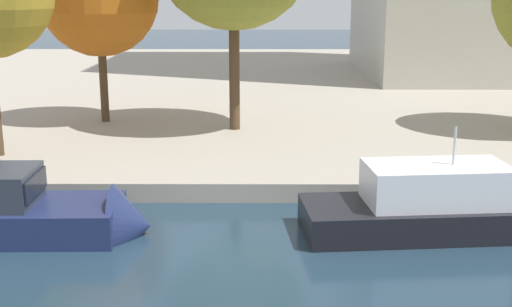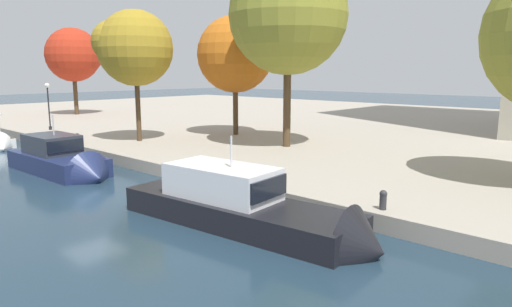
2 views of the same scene
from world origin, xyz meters
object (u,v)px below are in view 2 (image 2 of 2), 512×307
at_px(motor_yacht_1, 63,164).
at_px(tree_5, 133,48).
at_px(mooring_bollard_0, 383,199).
at_px(lamp_post, 48,100).
at_px(tree_2, 75,56).
at_px(mooring_bollard_1, 77,138).
at_px(motor_yacht_2, 249,212).
at_px(tree_3, 234,53).
at_px(tree_4, 286,16).

relative_size(motor_yacht_1, tree_5, 0.88).
xyz_separation_m(mooring_bollard_0, lamp_post, (-33.66, 2.00, 2.26)).
bearing_deg(tree_5, tree_2, 162.92).
bearing_deg(mooring_bollard_1, lamp_post, 167.13).
bearing_deg(mooring_bollard_0, mooring_bollard_1, -179.51).
xyz_separation_m(motor_yacht_2, tree_3, (-15.28, 14.40, 6.78)).
bearing_deg(mooring_bollard_0, tree_4, 143.42).
height_order(mooring_bollard_0, tree_2, tree_2).
xyz_separation_m(tree_2, tree_4, (34.21, -2.00, 1.73)).
height_order(mooring_bollard_0, tree_3, tree_3).
xyz_separation_m(motor_yacht_1, motor_yacht_2, (14.59, 0.52, 0.05)).
xyz_separation_m(motor_yacht_1, lamp_post, (-15.32, 5.94, 2.83)).
bearing_deg(tree_4, motor_yacht_1, -115.60).
bearing_deg(mooring_bollard_0, motor_yacht_2, -137.63).
height_order(mooring_bollard_1, tree_3, tree_3).
distance_m(mooring_bollard_1, tree_2, 25.89).
xyz_separation_m(motor_yacht_1, tree_5, (-3.64, 7.46, 7.07)).
bearing_deg(motor_yacht_1, lamp_post, 157.42).
xyz_separation_m(motor_yacht_1, mooring_bollard_0, (18.34, 3.93, 0.57)).
bearing_deg(mooring_bollard_1, motor_yacht_2, -9.01).
xyz_separation_m(tree_3, tree_4, (6.89, -1.98, 2.18)).
distance_m(motor_yacht_2, tree_3, 22.07).
xyz_separation_m(tree_2, tree_3, (27.32, -0.02, -0.44)).
relative_size(lamp_post, tree_5, 0.43).
bearing_deg(motor_yacht_1, mooring_bollard_0, 10.70).
height_order(tree_3, tree_5, tree_3).
height_order(tree_3, tree_4, tree_4).
height_order(motor_yacht_1, mooring_bollard_1, motor_yacht_1).
bearing_deg(lamp_post, mooring_bollard_0, -3.41).
xyz_separation_m(motor_yacht_1, mooring_bollard_1, (-5.65, 3.73, 0.58)).
xyz_separation_m(mooring_bollard_0, tree_4, (-12.14, 9.01, 8.43)).
distance_m(mooring_bollard_0, tree_5, 23.19).
distance_m(mooring_bollard_0, tree_2, 48.11).
relative_size(motor_yacht_2, mooring_bollard_1, 14.40).
relative_size(mooring_bollard_1, tree_2, 0.07).
relative_size(mooring_bollard_1, tree_4, 0.06).
distance_m(tree_3, tree_4, 7.49).
distance_m(tree_2, tree_4, 34.31).
relative_size(motor_yacht_1, mooring_bollard_1, 10.96).
distance_m(lamp_post, tree_2, 16.18).
bearing_deg(lamp_post, tree_2, 144.63).
bearing_deg(lamp_post, tree_3, 31.55).
bearing_deg(motor_yacht_1, tree_2, 150.52).
bearing_deg(mooring_bollard_1, tree_2, 153.36).
height_order(mooring_bollard_0, tree_5, tree_5).
height_order(motor_yacht_1, tree_2, tree_2).
bearing_deg(motor_yacht_2, tree_2, 156.13).
height_order(lamp_post, tree_5, tree_5).
distance_m(motor_yacht_2, mooring_bollard_0, 5.09).
bearing_deg(motor_yacht_2, motor_yacht_1, 176.86).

